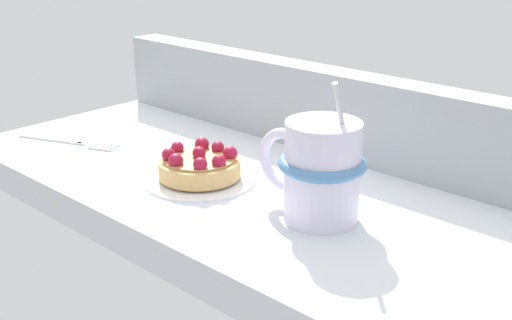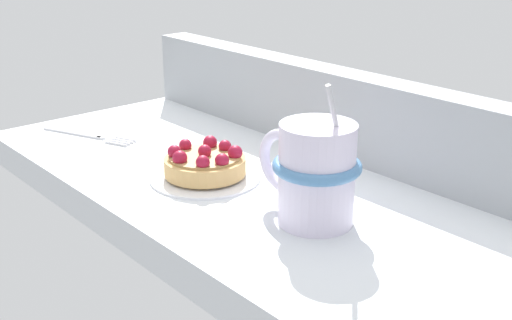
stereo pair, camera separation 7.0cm
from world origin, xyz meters
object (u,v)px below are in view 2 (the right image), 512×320
object	(u,v)px
coffee_mug	(314,172)
raspberry_tart	(205,163)
dessert_plate	(205,176)
dessert_fork	(88,135)

from	to	relation	value
coffee_mug	raspberry_tart	bearing A→B (deg)	-175.49
raspberry_tart	coffee_mug	world-z (taller)	coffee_mug
raspberry_tart	coffee_mug	xyz separation A→B (cm)	(16.40, 1.29, 3.34)
dessert_plate	coffee_mug	size ratio (longest dim) A/B	0.90
dessert_plate	raspberry_tart	world-z (taller)	raspberry_tart
raspberry_tart	coffee_mug	distance (cm)	16.78
raspberry_tart	coffee_mug	size ratio (longest dim) A/B	0.66
dessert_plate	coffee_mug	distance (cm)	17.21
raspberry_tart	dessert_fork	distance (cm)	23.49
raspberry_tart	dessert_fork	xyz separation A→B (cm)	(-23.23, -3.11, -1.67)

